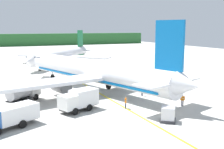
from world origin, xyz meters
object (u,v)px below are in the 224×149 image
object	(u,v)px
airliner_foreground	(94,71)
cargo_container_near	(168,114)
crew_loader_left	(142,90)
service_truck_fuel	(24,92)
service_truck_pushback	(79,99)
airliner_mid_apron	(62,55)
crew_loader_right	(42,83)
service_truck_baggage	(9,116)
crew_marshaller	(126,102)
crew_supervisor	(183,99)

from	to	relation	value
airliner_foreground	cargo_container_near	distance (m)	19.36
cargo_container_near	crew_loader_left	xyz separation A→B (m)	(3.60, 12.16, 0.10)
service_truck_fuel	cargo_container_near	xyz separation A→B (m)	(14.26, -16.64, -0.49)
cargo_container_near	crew_loader_left	world-z (taller)	cargo_container_near
airliner_foreground	service_truck_pushback	bearing A→B (deg)	-119.79
airliner_mid_apron	crew_loader_right	xyz separation A→B (m)	(-11.57, -30.86, -1.85)
service_truck_baggage	crew_marshaller	world-z (taller)	service_truck_baggage
service_truck_baggage	cargo_container_near	xyz separation A→B (m)	(17.20, -5.35, -0.51)
service_truck_fuel	crew_loader_left	world-z (taller)	service_truck_fuel
airliner_mid_apron	service_truck_baggage	distance (m)	53.27
cargo_container_near	crew_loader_right	bearing A→B (deg)	112.70
crew_supervisor	airliner_foreground	bearing A→B (deg)	118.78
cargo_container_near	service_truck_baggage	bearing A→B (deg)	162.73
service_truck_fuel	crew_marshaller	size ratio (longest dim) A/B	3.26
airliner_foreground	service_truck_pushback	size ratio (longest dim) A/B	7.03
airliner_mid_apron	crew_marshaller	world-z (taller)	airliner_mid_apron
service_truck_baggage	cargo_container_near	world-z (taller)	service_truck_baggage
airliner_mid_apron	crew_marshaller	bearing A→B (deg)	-94.09
crew_marshaller	crew_loader_left	world-z (taller)	crew_loader_left
service_truck_fuel	crew_marshaller	world-z (taller)	service_truck_fuel
airliner_foreground	service_truck_fuel	bearing A→B (deg)	-168.61
airliner_foreground	cargo_container_near	xyz separation A→B (m)	(2.14, -19.08, -2.49)
airliner_mid_apron	service_truck_pushback	bearing A→B (deg)	-101.53
airliner_foreground	crew_loader_right	bearing A→B (deg)	146.57
cargo_container_near	crew_loader_left	size ratio (longest dim) A/B	1.45
crew_marshaller	cargo_container_near	bearing A→B (deg)	-72.97
service_truck_baggage	service_truck_pushback	world-z (taller)	service_truck_pushback
crew_loader_right	crew_supervisor	xyz separation A→B (m)	(15.98, -19.74, -0.06)
service_truck_fuel	cargo_container_near	size ratio (longest dim) A/B	2.21
service_truck_fuel	crew_marshaller	bearing A→B (deg)	-38.85
service_truck_pushback	service_truck_fuel	bearing A→B (deg)	126.94
crew_supervisor	service_truck_baggage	bearing A→B (deg)	178.30
crew_loader_left	crew_loader_right	bearing A→B (deg)	138.45
crew_loader_left	crew_supervisor	bearing A→B (deg)	-73.84
crew_loader_left	crew_supervisor	xyz separation A→B (m)	(2.17, -7.50, -0.04)
cargo_container_near	crew_marshaller	bearing A→B (deg)	107.03
cargo_container_near	crew_marshaller	xyz separation A→B (m)	(-2.10, 6.84, 0.08)
crew_supervisor	service_truck_fuel	bearing A→B (deg)	149.13
crew_marshaller	service_truck_baggage	bearing A→B (deg)	-174.34
crew_supervisor	airliner_mid_apron	bearing A→B (deg)	94.99
crew_marshaller	crew_loader_left	size ratio (longest dim) A/B	0.98
crew_loader_right	crew_loader_left	bearing A→B (deg)	-41.55
airliner_foreground	cargo_container_near	world-z (taller)	airliner_foreground
cargo_container_near	crew_marshaller	size ratio (longest dim) A/B	1.48
crew_loader_left	airliner_mid_apron	bearing A→B (deg)	92.98
airliner_mid_apron	crew_loader_right	size ratio (longest dim) A/B	16.34
service_truck_fuel	crew_loader_left	bearing A→B (deg)	-14.07
service_truck_baggage	crew_loader_right	size ratio (longest dim) A/B	3.97
service_truck_fuel	cargo_container_near	distance (m)	21.92
service_truck_baggage	cargo_container_near	distance (m)	18.02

